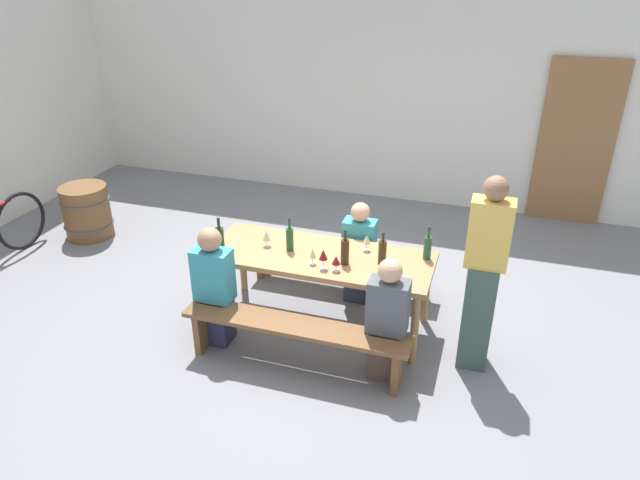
{
  "coord_description": "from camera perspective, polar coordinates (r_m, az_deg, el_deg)",
  "views": [
    {
      "loc": [
        1.43,
        -4.46,
        3.29
      ],
      "look_at": [
        0.0,
        0.0,
        0.9
      ],
      "focal_mm": 32.64,
      "sensor_mm": 36.0,
      "label": 1
    }
  ],
  "objects": [
    {
      "name": "wine_glass_0",
      "position": [
        5.13,
        -0.73,
        -1.34
      ],
      "size": [
        0.06,
        0.06,
        0.16
      ],
      "color": "silver",
      "rests_on": "tasting_table"
    },
    {
      "name": "ground_plane",
      "position": [
        5.72,
        -0.0,
        -8.06
      ],
      "size": [
        24.0,
        24.0,
        0.0
      ],
      "primitive_type": "plane",
      "color": "slate"
    },
    {
      "name": "wine_barrel",
      "position": [
        7.78,
        -21.9,
        2.61
      ],
      "size": [
        0.6,
        0.6,
        0.66
      ],
      "color": "brown",
      "rests_on": "ground"
    },
    {
      "name": "wine_glass_1",
      "position": [
        5.02,
        1.59,
        -2.03
      ],
      "size": [
        0.07,
        0.07,
        0.15
      ],
      "color": "silver",
      "rests_on": "tasting_table"
    },
    {
      "name": "wine_bottle_1",
      "position": [
        5.38,
        -9.78,
        0.04
      ],
      "size": [
        0.08,
        0.08,
        0.35
      ],
      "color": "#143319",
      "rests_on": "tasting_table"
    },
    {
      "name": "wooden_door",
      "position": [
        8.08,
        23.77,
        8.65
      ],
      "size": [
        0.9,
        0.06,
        2.1
      ],
      "primitive_type": "cube",
      "color": "olive",
      "rests_on": "ground"
    },
    {
      "name": "wine_glass_2",
      "position": [
        5.37,
        4.6,
        0.03
      ],
      "size": [
        0.07,
        0.07,
        0.16
      ],
      "color": "silver",
      "rests_on": "tasting_table"
    },
    {
      "name": "seated_guest_near_0",
      "position": [
        5.27,
        -10.32,
        -4.69
      ],
      "size": [
        0.34,
        0.24,
        1.15
      ],
      "rotation": [
        0.0,
        0.0,
        1.57
      ],
      "color": "#272746",
      "rests_on": "ground"
    },
    {
      "name": "seated_guest_far_0",
      "position": [
        5.85,
        3.84,
        -1.4
      ],
      "size": [
        0.32,
        0.24,
        1.07
      ],
      "rotation": [
        0.0,
        0.0,
        -1.57
      ],
      "color": "#2B3044",
      "rests_on": "ground"
    },
    {
      "name": "wine_glass_4",
      "position": [
        5.04,
        0.32,
        -1.49
      ],
      "size": [
        0.08,
        0.08,
        0.19
      ],
      "color": "silver",
      "rests_on": "tasting_table"
    },
    {
      "name": "tasting_table",
      "position": [
        5.37,
        -0.0,
        -2.17
      ],
      "size": [
        2.07,
        0.8,
        0.75
      ],
      "color": "#9E7247",
      "rests_on": "ground"
    },
    {
      "name": "bench_near",
      "position": [
        4.98,
        -2.49,
        -9.1
      ],
      "size": [
        1.97,
        0.3,
        0.45
      ],
      "color": "brown",
      "rests_on": "ground"
    },
    {
      "name": "seated_guest_near_1",
      "position": [
        4.83,
        6.59,
        -7.95
      ],
      "size": [
        0.33,
        0.24,
        1.11
      ],
      "rotation": [
        0.0,
        0.0,
        1.57
      ],
      "color": "brown",
      "rests_on": "ground"
    },
    {
      "name": "bench_far",
      "position": [
        6.1,
        2.0,
        -1.72
      ],
      "size": [
        1.97,
        0.3,
        0.45
      ],
      "color": "brown",
      "rests_on": "ground"
    },
    {
      "name": "back_wall",
      "position": [
        8.16,
        7.54,
        14.84
      ],
      "size": [
        14.0,
        0.2,
        3.2
      ],
      "primitive_type": "cube",
      "color": "silver",
      "rests_on": "ground"
    },
    {
      "name": "wine_bottle_0",
      "position": [
        5.36,
        -2.99,
        0.11
      ],
      "size": [
        0.07,
        0.07,
        0.32
      ],
      "color": "#194723",
      "rests_on": "tasting_table"
    },
    {
      "name": "standing_host",
      "position": [
        4.93,
        15.68,
        -3.65
      ],
      "size": [
        0.33,
        0.24,
        1.74
      ],
      "rotation": [
        0.0,
        0.0,
        3.14
      ],
      "color": "#375048",
      "rests_on": "ground"
    },
    {
      "name": "wine_bottle_2",
      "position": [
        5.12,
        2.46,
        -1.1
      ],
      "size": [
        0.08,
        0.08,
        0.33
      ],
      "color": "#332814",
      "rests_on": "tasting_table"
    },
    {
      "name": "wine_glass_3",
      "position": [
        5.45,
        -5.26,
        0.43
      ],
      "size": [
        0.08,
        0.08,
        0.16
      ],
      "color": "silver",
      "rests_on": "tasting_table"
    },
    {
      "name": "wine_bottle_3",
      "position": [
        5.29,
        10.5,
        -0.7
      ],
      "size": [
        0.07,
        0.07,
        0.32
      ],
      "color": "#234C2D",
      "rests_on": "tasting_table"
    },
    {
      "name": "wine_bottle_4",
      "position": [
        5.16,
        6.13,
        -1.16
      ],
      "size": [
        0.07,
        0.07,
        0.31
      ],
      "color": "#332814",
      "rests_on": "tasting_table"
    }
  ]
}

